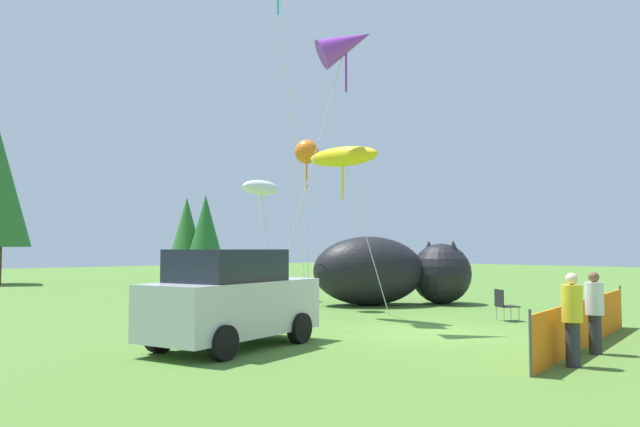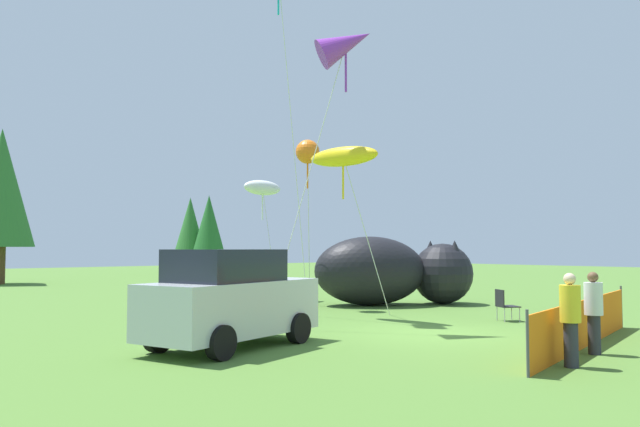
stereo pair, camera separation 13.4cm
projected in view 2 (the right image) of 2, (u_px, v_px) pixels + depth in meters
name	position (u px, v px, depth m)	size (l,w,h in m)	color
ground_plane	(429.00, 334.00, 15.33)	(120.00, 120.00, 0.00)	#4C752D
parked_car	(230.00, 299.00, 13.21)	(4.45, 2.78, 2.08)	#B7BCC1
folding_chair	(504.00, 303.00, 18.02)	(0.74, 0.74, 0.91)	black
inflatable_cat	(390.00, 273.00, 23.20)	(6.07, 4.70, 2.54)	black
safety_fence	(586.00, 323.00, 13.37)	(7.76, 1.80, 1.10)	orange
spectator_in_white_shirt	(570.00, 316.00, 11.07)	(0.36, 0.36, 1.66)	#2D2D38
spectator_in_blue_shirt	(594.00, 309.00, 12.41)	(0.36, 0.36, 1.63)	#2D2D38
kite_purple_delta	(346.00, 45.00, 16.67)	(2.57, 2.23, 8.27)	silver
kite_yellow_hero	(343.00, 157.00, 18.96)	(2.30, 2.69, 5.26)	silver
kite_orange_flower	(308.00, 152.00, 21.94)	(1.48, 1.54, 5.93)	silver
kite_white_ghost	(263.00, 188.00, 25.13)	(2.06, 2.25, 4.91)	silver
horizon_tree_east	(209.00, 225.00, 54.11)	(2.82, 2.82, 6.74)	brown
horizon_tree_mid	(190.00, 226.00, 55.15)	(2.77, 2.77, 6.62)	brown
horizon_tree_northeast	(1.00, 188.00, 36.66)	(3.85, 3.85, 9.19)	brown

